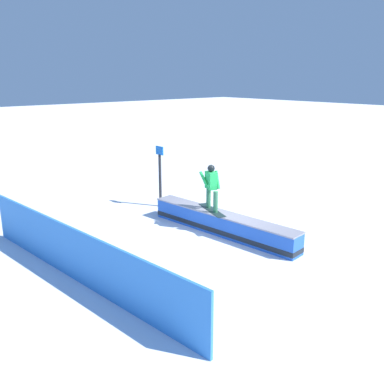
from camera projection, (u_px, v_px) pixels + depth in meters
ground_plane at (222, 234)px, 12.66m from camera, size 120.00×120.00×0.00m
grind_box at (222, 224)px, 12.58m from camera, size 5.20×1.12×0.65m
snowboarder at (211, 186)px, 12.62m from camera, size 1.48×0.74×1.40m
safety_fence at (77, 256)px, 9.54m from camera, size 8.12×0.86×1.30m
trail_marker at (160, 175)px, 15.00m from camera, size 0.40×0.10×2.21m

